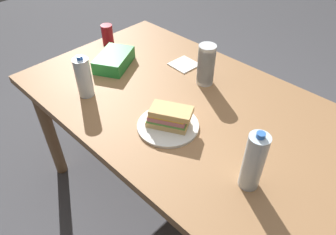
{
  "coord_description": "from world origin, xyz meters",
  "views": [
    {
      "loc": [
        0.71,
        -0.87,
        1.63
      ],
      "look_at": [
        0.03,
        -0.18,
        0.79
      ],
      "focal_mm": 33.37,
      "sensor_mm": 36.0,
      "label": 1
    }
  ],
  "objects_px": {
    "water_bottle_tall": "(84,77)",
    "water_bottle_spare": "(254,162)",
    "chip_bag": "(114,60)",
    "dining_table": "(189,119)",
    "paper_plate": "(168,125)",
    "sandwich": "(169,117)",
    "plastic_cup_stack": "(206,65)",
    "soda_can_red": "(107,35)"
  },
  "relations": [
    {
      "from": "paper_plate",
      "to": "chip_bag",
      "type": "height_order",
      "value": "chip_bag"
    },
    {
      "from": "dining_table",
      "to": "plastic_cup_stack",
      "type": "bearing_deg",
      "value": 109.52
    },
    {
      "from": "water_bottle_tall",
      "to": "plastic_cup_stack",
      "type": "height_order",
      "value": "water_bottle_tall"
    },
    {
      "from": "water_bottle_spare",
      "to": "paper_plate",
      "type": "bearing_deg",
      "value": 177.64
    },
    {
      "from": "soda_can_red",
      "to": "water_bottle_tall",
      "type": "bearing_deg",
      "value": -49.35
    },
    {
      "from": "chip_bag",
      "to": "water_bottle_tall",
      "type": "relative_size",
      "value": 1.11
    },
    {
      "from": "soda_can_red",
      "to": "paper_plate",
      "type": "bearing_deg",
      "value": -19.64
    },
    {
      "from": "plastic_cup_stack",
      "to": "water_bottle_spare",
      "type": "xyz_separation_m",
      "value": [
        0.5,
        -0.38,
        0.01
      ]
    },
    {
      "from": "sandwich",
      "to": "water_bottle_tall",
      "type": "relative_size",
      "value": 0.97
    },
    {
      "from": "dining_table",
      "to": "water_bottle_spare",
      "type": "relative_size",
      "value": 6.75
    },
    {
      "from": "chip_bag",
      "to": "plastic_cup_stack",
      "type": "xyz_separation_m",
      "value": [
        0.45,
        0.21,
        0.07
      ]
    },
    {
      "from": "chip_bag",
      "to": "plastic_cup_stack",
      "type": "distance_m",
      "value": 0.5
    },
    {
      "from": "dining_table",
      "to": "paper_plate",
      "type": "xyz_separation_m",
      "value": [
        0.03,
        -0.18,
        0.09
      ]
    },
    {
      "from": "chip_bag",
      "to": "dining_table",
      "type": "bearing_deg",
      "value": 64.88
    },
    {
      "from": "soda_can_red",
      "to": "water_bottle_spare",
      "type": "xyz_separation_m",
      "value": [
        1.16,
        -0.29,
        0.05
      ]
    },
    {
      "from": "sandwich",
      "to": "water_bottle_tall",
      "type": "height_order",
      "value": "water_bottle_tall"
    },
    {
      "from": "sandwich",
      "to": "soda_can_red",
      "type": "distance_m",
      "value": 0.8
    },
    {
      "from": "plastic_cup_stack",
      "to": "soda_can_red",
      "type": "bearing_deg",
      "value": -172.16
    },
    {
      "from": "sandwich",
      "to": "plastic_cup_stack",
      "type": "relative_size",
      "value": 0.99
    },
    {
      "from": "chip_bag",
      "to": "water_bottle_tall",
      "type": "xyz_separation_m",
      "value": [
        0.11,
        -0.25,
        0.06
      ]
    },
    {
      "from": "paper_plate",
      "to": "soda_can_red",
      "type": "bearing_deg",
      "value": 160.36
    },
    {
      "from": "sandwich",
      "to": "chip_bag",
      "type": "bearing_deg",
      "value": 165.32
    },
    {
      "from": "dining_table",
      "to": "soda_can_red",
      "type": "xyz_separation_m",
      "value": [
        -0.72,
        0.09,
        0.15
      ]
    },
    {
      "from": "dining_table",
      "to": "water_bottle_spare",
      "type": "xyz_separation_m",
      "value": [
        0.44,
        -0.19,
        0.2
      ]
    },
    {
      "from": "paper_plate",
      "to": "water_bottle_tall",
      "type": "distance_m",
      "value": 0.46
    },
    {
      "from": "water_bottle_tall",
      "to": "water_bottle_spare",
      "type": "distance_m",
      "value": 0.84
    },
    {
      "from": "dining_table",
      "to": "water_bottle_tall",
      "type": "height_order",
      "value": "water_bottle_tall"
    },
    {
      "from": "paper_plate",
      "to": "sandwich",
      "type": "bearing_deg",
      "value": 54.11
    },
    {
      "from": "plastic_cup_stack",
      "to": "water_bottle_spare",
      "type": "height_order",
      "value": "water_bottle_spare"
    },
    {
      "from": "chip_bag",
      "to": "water_bottle_spare",
      "type": "height_order",
      "value": "water_bottle_spare"
    },
    {
      "from": "water_bottle_tall",
      "to": "soda_can_red",
      "type": "bearing_deg",
      "value": 130.65
    },
    {
      "from": "plastic_cup_stack",
      "to": "dining_table",
      "type": "bearing_deg",
      "value": -70.48
    },
    {
      "from": "plastic_cup_stack",
      "to": "water_bottle_spare",
      "type": "distance_m",
      "value": 0.63
    },
    {
      "from": "sandwich",
      "to": "water_bottle_spare",
      "type": "distance_m",
      "value": 0.41
    },
    {
      "from": "dining_table",
      "to": "soda_can_red",
      "type": "distance_m",
      "value": 0.75
    },
    {
      "from": "paper_plate",
      "to": "water_bottle_spare",
      "type": "xyz_separation_m",
      "value": [
        0.41,
        -0.02,
        0.11
      ]
    },
    {
      "from": "sandwich",
      "to": "water_bottle_spare",
      "type": "xyz_separation_m",
      "value": [
        0.4,
        -0.02,
        0.06
      ]
    },
    {
      "from": "water_bottle_spare",
      "to": "dining_table",
      "type": "bearing_deg",
      "value": 156.18
    },
    {
      "from": "sandwich",
      "to": "paper_plate",
      "type": "bearing_deg",
      "value": -125.89
    },
    {
      "from": "sandwich",
      "to": "plastic_cup_stack",
      "type": "height_order",
      "value": "plastic_cup_stack"
    },
    {
      "from": "dining_table",
      "to": "chip_bag",
      "type": "relative_size",
      "value": 7.15
    },
    {
      "from": "soda_can_red",
      "to": "plastic_cup_stack",
      "type": "height_order",
      "value": "plastic_cup_stack"
    }
  ]
}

